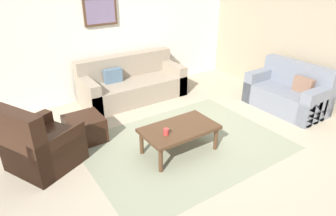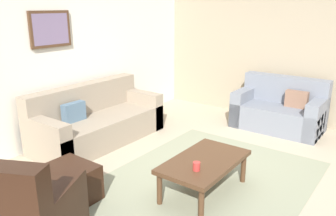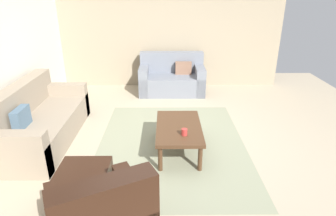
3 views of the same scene
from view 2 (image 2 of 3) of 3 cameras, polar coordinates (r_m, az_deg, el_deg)
name	(u,v)px [view 2 (image 2 of 3)]	position (r m, az deg, el deg)	size (l,w,h in m)	color
ground_plane	(204,183)	(4.23, 6.07, -12.44)	(8.00, 8.00, 0.00)	tan
rear_partition	(59,50)	(5.50, -17.74, 9.17)	(6.00, 0.12, 2.80)	silver
stone_feature_panel	(293,44)	(6.50, 20.26, 10.01)	(0.12, 5.20, 2.80)	gray
area_rug	(204,183)	(4.23, 6.07, -12.39)	(2.96, 2.23, 0.01)	gray
couch_main	(95,122)	(5.48, -12.14, -2.33)	(2.11, 0.90, 0.88)	gray
couch_loveseat	(280,111)	(6.21, 18.28, -0.46)	(0.82, 1.45, 0.88)	slate
ottoman	(67,185)	(3.93, -16.61, -12.23)	(0.56, 0.56, 0.40)	black
coffee_table	(204,164)	(3.88, 6.12, -9.27)	(1.10, 0.64, 0.41)	#472D1C
cup	(197,166)	(3.60, 4.81, -9.71)	(0.08, 0.08, 0.09)	#B2332D
framed_artwork	(50,29)	(5.30, -19.12, 12.40)	(0.66, 0.04, 0.52)	#472D1C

